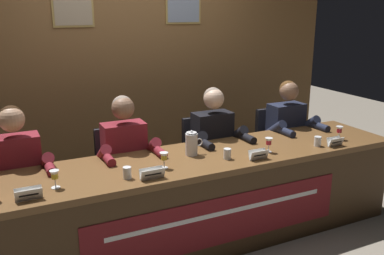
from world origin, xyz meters
TOP-DOWN VIEW (x-y plane):
  - ground_plane at (0.00, 0.00)m, footprint 12.00×12.00m
  - wall_back_panelled at (-0.00, 1.50)m, footprint 4.92×0.14m
  - conference_table at (0.00, -0.11)m, footprint 3.72×0.77m
  - chair_far_left at (-1.28, 0.56)m, footprint 0.44×0.45m
  - panelist_far_left at (-1.28, 0.37)m, footprint 0.51×0.48m
  - nameplate_far_left at (-1.26, -0.26)m, footprint 0.16×0.06m
  - juice_glass_far_left at (-1.08, -0.14)m, footprint 0.06×0.06m
  - chair_center_left at (-0.43, 0.56)m, footprint 0.44×0.45m
  - panelist_center_left at (-0.43, 0.37)m, footprint 0.51×0.48m
  - nameplate_center_left at (-0.44, -0.28)m, footprint 0.18×0.06m
  - juice_glass_center_left at (-0.29, -0.12)m, footprint 0.06×0.06m
  - water_cup_center_left at (-0.60, -0.19)m, footprint 0.06×0.06m
  - chair_center_right at (0.43, 0.56)m, footprint 0.44×0.45m
  - panelist_center_right at (0.43, 0.37)m, footprint 0.51×0.48m
  - nameplate_center_right at (0.46, -0.27)m, footprint 0.16×0.06m
  - juice_glass_center_right at (0.63, -0.16)m, footprint 0.06×0.06m
  - water_cup_center_right at (0.24, -0.15)m, footprint 0.06×0.06m
  - chair_far_right at (1.28, 0.56)m, footprint 0.44×0.45m
  - panelist_far_right at (1.28, 0.37)m, footprint 0.51×0.48m
  - nameplate_far_right at (1.25, -0.28)m, footprint 0.15×0.06m
  - juice_glass_far_right at (1.42, -0.15)m, footprint 0.06×0.06m
  - water_cup_far_right at (1.11, -0.21)m, footprint 0.06×0.06m
  - water_pitcher_central at (0.02, 0.06)m, footprint 0.15×0.10m

SIDE VIEW (x-z plane):
  - ground_plane at x=0.00m, z-range 0.00..0.00m
  - chair_far_left at x=-1.28m, z-range -0.02..0.87m
  - chair_center_left at x=-0.43m, z-range -0.02..0.87m
  - chair_center_right at x=0.43m, z-range -0.02..0.87m
  - chair_far_right at x=1.28m, z-range -0.02..0.87m
  - conference_table at x=0.00m, z-range 0.14..0.89m
  - panelist_far_left at x=-1.28m, z-range 0.10..1.31m
  - panelist_center_left at x=-0.43m, z-range 0.10..1.31m
  - panelist_center_right at x=0.43m, z-range 0.10..1.31m
  - panelist_far_right at x=1.28m, z-range 0.10..1.31m
  - water_cup_center_left at x=-0.60m, z-range 0.75..0.83m
  - water_cup_center_right at x=0.24m, z-range 0.75..0.83m
  - water_cup_far_right at x=1.11m, z-range 0.75..0.83m
  - nameplate_center_left at x=-0.44m, z-range 0.75..0.83m
  - nameplate_center_right at x=0.46m, z-range 0.75..0.83m
  - nameplate_far_left at x=-1.26m, z-range 0.75..0.83m
  - nameplate_far_right at x=1.25m, z-range 0.75..0.83m
  - juice_glass_far_left at x=-1.08m, z-range 0.78..0.90m
  - juice_glass_center_left at x=-0.29m, z-range 0.78..0.90m
  - juice_glass_center_right at x=0.63m, z-range 0.78..0.90m
  - juice_glass_far_right at x=1.42m, z-range 0.78..0.90m
  - water_pitcher_central at x=0.02m, z-range 0.74..0.95m
  - wall_back_panelled at x=0.00m, z-range 0.00..2.60m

